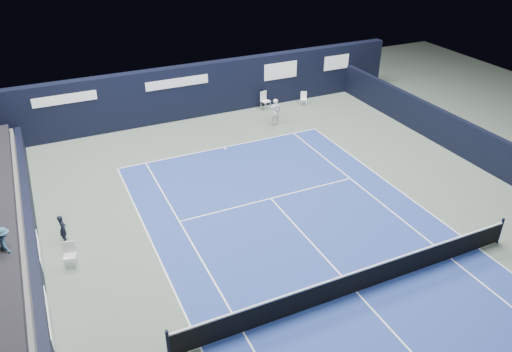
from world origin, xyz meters
The scene contains 12 objects.
ground centered at (0.00, 2.00, 0.00)m, with size 48.00×48.00×0.00m, color #4F5E53.
court_surface centered at (0.00, 0.00, 0.00)m, with size 10.97×23.77×0.01m, color navy.
enclosure_wall_right centered at (10.50, 6.00, 0.90)m, with size 0.30×22.00×1.80m, color black.
folding_chair_back_a centered at (4.24, 15.78, 0.62)m, with size 0.59×0.58×1.09m.
folding_chair_back_b centered at (6.72, 15.34, 0.48)m, with size 0.48×0.48×0.84m.
line_judge_chair centered at (-8.38, 5.48, 0.53)m, with size 0.50×0.49×0.94m.
line_judge centered at (-8.43, 7.00, 0.58)m, with size 0.42×0.28×1.16m, color black.
court_markings centered at (0.00, 0.00, 0.01)m, with size 11.03×23.83×0.00m.
tennis_net centered at (0.00, 0.00, 0.51)m, with size 12.90×0.10×1.10m.
back_sponsor_wall centered at (0.01, 16.50, 1.55)m, with size 26.00×0.63×3.10m.
side_barrier_left centered at (-9.50, 5.97, 0.60)m, with size 0.33×22.00×1.20m.
tennis_player centered at (3.74, 13.42, 0.77)m, with size 0.60×0.83×1.53m.
Camera 1 is at (-8.28, -9.88, 11.59)m, focal length 35.00 mm.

